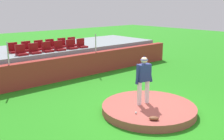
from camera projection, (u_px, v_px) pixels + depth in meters
ground_plane at (148, 112)px, 9.18m from camera, size 60.00×60.00×0.00m
pitchers_mound at (149, 109)px, 9.15m from camera, size 3.26×3.26×0.25m
pitcher at (144, 77)px, 9.03m from camera, size 0.74×0.33×1.71m
baseball at (136, 113)px, 8.39m from camera, size 0.07×0.07×0.07m
fielding_glove at (154, 118)px, 7.93m from camera, size 0.35×0.36×0.11m
brick_barrier at (64, 68)px, 13.07m from camera, size 15.13×0.40×1.16m
fence_post_left at (8, 53)px, 11.08m from camera, size 0.06×0.06×0.98m
fence_post_right at (96, 43)px, 14.09m from camera, size 0.06×0.06×0.98m
bleacher_platform at (41, 59)px, 14.90m from camera, size 14.63×4.12×1.32m
stadium_chair_0 at (21, 52)px, 12.47m from camera, size 0.48×0.44×0.50m
stadium_chair_1 at (34, 50)px, 12.91m from camera, size 0.48×0.44×0.50m
stadium_chair_2 at (47, 49)px, 13.39m from camera, size 0.48×0.44×0.50m
stadium_chair_3 at (59, 47)px, 13.80m from camera, size 0.48×0.44×0.50m
stadium_chair_4 at (71, 46)px, 14.27m from camera, size 0.48×0.44×0.50m
stadium_chair_5 at (82, 45)px, 14.70m from camera, size 0.48×0.44×0.50m
stadium_chair_6 at (14, 50)px, 13.12m from camera, size 0.48×0.44×0.50m
stadium_chair_7 at (27, 48)px, 13.60m from camera, size 0.48×0.44×0.50m
stadium_chair_8 at (40, 47)px, 14.00m from camera, size 0.48×0.44×0.50m
stadium_chair_9 at (51, 45)px, 14.43m from camera, size 0.48×0.44×0.50m
stadium_chair_10 at (63, 44)px, 14.92m from camera, size 0.48×0.44×0.50m
stadium_chair_11 at (72, 43)px, 15.34m from camera, size 0.48×0.44×0.50m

